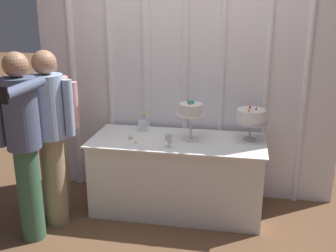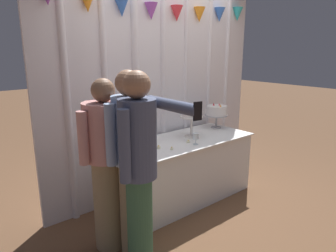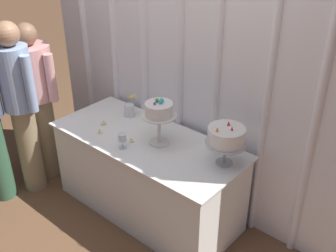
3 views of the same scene
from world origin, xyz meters
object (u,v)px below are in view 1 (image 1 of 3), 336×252
cake_display_nearleft (191,111)px  flower_vase (143,124)px  cake_table (177,175)px  wine_glass (168,138)px  guest_girl_blue_dress (23,139)px  guest_man_dark_suit (50,132)px  guest_man_pink_jacket (52,132)px  tealight_far_left (131,138)px  tealight_near_left (136,142)px  tealight_near_right (169,142)px  cake_display_nearright (251,117)px

cake_display_nearleft → flower_vase: bearing=160.5°
cake_table → flower_vase: size_ratio=8.33×
wine_glass → guest_girl_blue_dress: guest_girl_blue_dress is taller
guest_man_dark_suit → guest_girl_blue_dress: size_ratio=0.99×
guest_man_pink_jacket → tealight_far_left: bearing=14.4°
cake_display_nearleft → tealight_far_left: (-0.58, -0.09, -0.27)m
tealight_near_left → guest_man_dark_suit: guest_man_dark_suit is taller
tealight_near_left → tealight_near_right: (0.31, 0.07, -0.00)m
cake_display_nearleft → guest_man_pink_jacket: guest_man_pink_jacket is taller
tealight_near_right → guest_man_dark_suit: bearing=-160.4°
guest_man_pink_jacket → guest_man_dark_suit: guest_man_dark_suit is taller
flower_vase → tealight_far_left: 0.29m
cake_display_nearright → guest_man_pink_jacket: size_ratio=0.22×
guest_man_dark_suit → guest_girl_blue_dress: guest_girl_blue_dress is taller
guest_man_dark_suit → cake_display_nearleft: bearing=22.7°
flower_vase → guest_man_pink_jacket: bearing=-149.4°
tealight_near_right → guest_man_dark_suit: (-1.02, -0.36, 0.16)m
cake_table → cake_display_nearright: size_ratio=4.99×
flower_vase → guest_man_dark_suit: 0.97m
cake_table → guest_girl_blue_dress: guest_girl_blue_dress is taller
cake_display_nearright → cake_table: bearing=-169.7°
cake_display_nearleft → guest_girl_blue_dress: (-1.30, -0.78, -0.09)m
tealight_near_right → tealight_far_left: bearing=173.1°
tealight_near_left → guest_man_dark_suit: bearing=-157.8°
tealight_far_left → guest_man_dark_suit: size_ratio=0.03×
cake_display_nearleft → guest_man_pink_jacket: (-1.30, -0.28, -0.19)m
wine_glass → guest_girl_blue_dress: (-1.13, -0.53, 0.10)m
guest_man_pink_jacket → flower_vase: bearing=30.6°
cake_display_nearright → guest_man_dark_suit: (-1.76, -0.60, -0.06)m
wine_glass → tealight_far_left: bearing=159.1°
cake_table → wine_glass: wine_glass is taller
guest_girl_blue_dress → tealight_far_left: bearing=43.6°
tealight_near_right → guest_man_pink_jacket: size_ratio=0.03×
tealight_near_left → guest_man_dark_suit: (-0.71, -0.29, 0.16)m
wine_glass → guest_man_dark_suit: (-1.03, -0.25, 0.08)m
flower_vase → guest_girl_blue_dress: size_ratio=0.12×
tealight_near_left → guest_girl_blue_dress: 1.01m
flower_vase → tealight_near_right: flower_vase is taller
cake_display_nearright → tealight_near_right: bearing=-162.1°
flower_vase → cake_display_nearleft: bearing=-19.5°
cake_display_nearright → tealight_near_right: (-0.75, -0.24, -0.22)m
cake_display_nearright → guest_girl_blue_dress: size_ratio=0.20×
wine_glass → tealight_near_left: 0.33m
cake_display_nearright → guest_man_pink_jacket: bearing=-168.5°
cake_table → tealight_far_left: tealight_far_left is taller
wine_glass → tealight_near_right: (-0.01, 0.11, -0.08)m
cake_display_nearright → tealight_near_right: 0.82m
cake_table → guest_man_dark_suit: (-1.08, -0.48, 0.54)m
flower_vase → tealight_far_left: bearing=-101.2°
cake_table → guest_man_dark_suit: 1.30m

